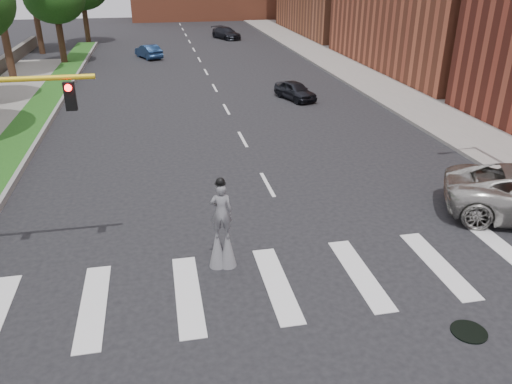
{
  "coord_description": "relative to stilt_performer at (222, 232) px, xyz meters",
  "views": [
    {
      "loc": [
        -4.25,
        -10.69,
        8.53
      ],
      "look_at": [
        -1.34,
        3.76,
        1.7
      ],
      "focal_mm": 35.0,
      "sensor_mm": 36.0,
      "label": 1
    }
  ],
  "objects": [
    {
      "name": "car_mid",
      "position": [
        -2.02,
        37.47,
        -0.52
      ],
      "size": [
        2.76,
        4.15,
        1.29
      ],
      "primitive_type": "imported",
      "rotation": [
        0.0,
        0.0,
        3.53
      ],
      "color": "navy",
      "rests_on": "ground"
    },
    {
      "name": "car_near",
      "position": [
        7.62,
        19.28,
        -0.56
      ],
      "size": [
        2.53,
        3.87,
        1.22
      ],
      "primitive_type": "imported",
      "rotation": [
        0.0,
        0.0,
        0.33
      ],
      "color": "black",
      "rests_on": "ground"
    },
    {
      "name": "stilt_performer",
      "position": [
        0.0,
        0.0,
        0.0
      ],
      "size": [
        0.84,
        0.57,
        2.95
      ],
      "rotation": [
        0.0,
        0.0,
        2.99
      ],
      "color": "#301E13",
      "rests_on": "ground"
    },
    {
      "name": "manhole",
      "position": [
        5.68,
        -4.26,
        -1.15
      ],
      "size": [
        0.9,
        0.9,
        0.04
      ],
      "primitive_type": "cylinder",
      "color": "black",
      "rests_on": "ground"
    },
    {
      "name": "grass_median",
      "position": [
        -8.82,
        17.74,
        -1.05
      ],
      "size": [
        2.0,
        60.0,
        0.25
      ],
      "primitive_type": "cube",
      "color": "#1B4C15",
      "rests_on": "ground"
    },
    {
      "name": "sidewalk_right",
      "position": [
        15.18,
        22.74,
        -1.08
      ],
      "size": [
        5.0,
        90.0,
        0.18
      ],
      "primitive_type": "cube",
      "color": "gray",
      "rests_on": "ground"
    },
    {
      "name": "median_curb",
      "position": [
        -7.77,
        17.74,
        -1.03
      ],
      "size": [
        0.2,
        60.0,
        0.28
      ],
      "primitive_type": "cube",
      "color": "gray",
      "rests_on": "ground"
    },
    {
      "name": "ground_plane",
      "position": [
        2.68,
        -2.26,
        -1.17
      ],
      "size": [
        160.0,
        160.0,
        0.0
      ],
      "primitive_type": "plane",
      "color": "black",
      "rests_on": "ground"
    },
    {
      "name": "car_far",
      "position": [
        7.25,
        49.14,
        -0.49
      ],
      "size": [
        3.5,
        5.05,
        1.36
      ],
      "primitive_type": "imported",
      "rotation": [
        0.0,
        0.0,
        0.38
      ],
      "color": "black",
      "rests_on": "ground"
    }
  ]
}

